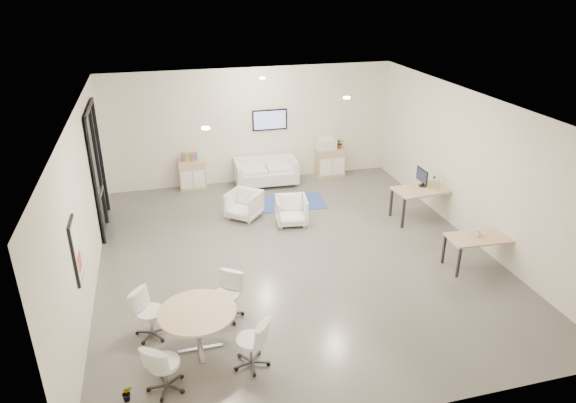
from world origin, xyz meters
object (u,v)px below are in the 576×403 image
(sideboard_right, at_px, (330,162))
(armchair_right, at_px, (291,209))
(round_table, at_px, (197,315))
(desk_rear, at_px, (425,191))
(armchair_left, at_px, (244,203))
(desk_front, at_px, (480,240))
(sideboard_left, at_px, (192,175))
(loveseat, at_px, (266,173))

(sideboard_right, xyz_separation_m, armchair_right, (-1.94, -2.80, -0.05))
(sideboard_right, relative_size, round_table, 0.69)
(sideboard_right, xyz_separation_m, desk_rear, (1.23, -3.36, 0.30))
(round_table, bearing_deg, desk_rear, 30.74)
(sideboard_right, xyz_separation_m, armchair_left, (-2.96, -2.18, -0.04))
(sideboard_right, bearing_deg, armchair_left, -143.59)
(armchair_left, distance_m, desk_front, 5.41)
(desk_rear, bearing_deg, desk_front, -95.51)
(desk_rear, height_order, desk_front, desk_rear)
(armchair_left, bearing_deg, desk_front, 0.36)
(armchair_right, relative_size, desk_rear, 0.47)
(sideboard_left, xyz_separation_m, round_table, (-0.51, -6.78, 0.25))
(desk_front, xyz_separation_m, round_table, (-5.71, -1.13, 0.05))
(armchair_right, relative_size, round_table, 0.61)
(armchair_right, xyz_separation_m, round_table, (-2.58, -3.97, 0.28))
(desk_rear, bearing_deg, sideboard_left, 142.65)
(sideboard_right, bearing_deg, round_table, -123.70)
(sideboard_right, height_order, desk_rear, sideboard_right)
(round_table, bearing_deg, armchair_right, 56.98)
(armchair_left, bearing_deg, round_table, -68.54)
(loveseat, distance_m, round_table, 7.04)
(sideboard_left, bearing_deg, armchair_left, -64.61)
(armchair_right, bearing_deg, sideboard_left, 134.71)
(loveseat, height_order, armchair_right, loveseat)
(desk_rear, relative_size, desk_front, 1.19)
(sideboard_left, xyz_separation_m, armchair_left, (1.04, -2.20, -0.03))
(armchair_right, bearing_deg, loveseat, 99.30)
(sideboard_right, distance_m, round_table, 8.14)
(sideboard_left, xyz_separation_m, sideboard_right, (4.00, -0.01, 0.01))
(loveseat, xyz_separation_m, desk_front, (3.17, -5.44, 0.25))
(desk_front, bearing_deg, armchair_right, 140.96)
(sideboard_right, bearing_deg, armchair_right, -124.66)
(sideboard_right, relative_size, armchair_right, 1.13)
(desk_rear, xyz_separation_m, round_table, (-5.74, -3.42, -0.06))
(loveseat, distance_m, armchair_left, 2.21)
(sideboard_left, relative_size, desk_rear, 0.52)
(armchair_right, bearing_deg, armchair_left, 157.37)
(desk_rear, bearing_deg, armchair_right, 165.48)
(sideboard_right, height_order, round_table, sideboard_right)
(sideboard_left, height_order, armchair_right, sideboard_left)
(sideboard_left, distance_m, armchair_right, 3.49)
(armchair_right, height_order, desk_front, armchair_right)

